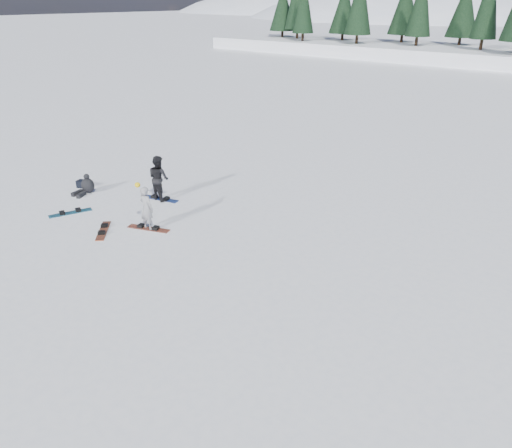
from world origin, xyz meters
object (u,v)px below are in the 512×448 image
at_px(snowboard_loose_a, 70,213).
at_px(snowboard_loose_b, 103,231).
at_px(snowboarder_woman, 146,208).
at_px(gear_bag, 83,184).
at_px(snowboarder_man, 159,178).
at_px(seated_rider, 87,186).

bearing_deg(snowboard_loose_a, snowboard_loose_b, -72.71).
distance_m(snowboarder_woman, snowboard_loose_b, 1.67).
distance_m(gear_bag, snowboard_loose_b, 4.65).
bearing_deg(gear_bag, snowboard_loose_b, -24.94).
bearing_deg(snowboard_loose_a, snowboarder_man, -5.20).
bearing_deg(snowboard_loose_b, snowboarder_woman, 90.74).
distance_m(snowboarder_woman, gear_bag, 5.35).
xyz_separation_m(snowboard_loose_b, snowboard_loose_a, (-2.21, 0.13, 0.00)).
xyz_separation_m(gear_bag, snowboard_loose_b, (4.21, -1.96, -0.14)).
xyz_separation_m(seated_rider, snowboard_loose_a, (1.31, -1.57, -0.29)).
relative_size(snowboarder_woman, seated_rider, 1.63).
bearing_deg(gear_bag, snowboarder_woman, -9.57).
height_order(snowboarder_woman, snowboard_loose_a, snowboarder_woman).
height_order(gear_bag, snowboard_loose_a, gear_bag).
relative_size(seated_rider, snowboard_loose_a, 0.68).
bearing_deg(snowboarder_man, snowboard_loose_b, 107.47).
relative_size(snowboarder_man, snowboard_loose_a, 1.16).
height_order(gear_bag, snowboard_loose_b, gear_bag).
relative_size(gear_bag, snowboard_loose_b, 0.30).
distance_m(snowboarder_woman, seated_rider, 4.61).
relative_size(snowboarder_woman, snowboarder_man, 0.95).
bearing_deg(snowboard_loose_b, snowboard_loose_a, -139.00).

